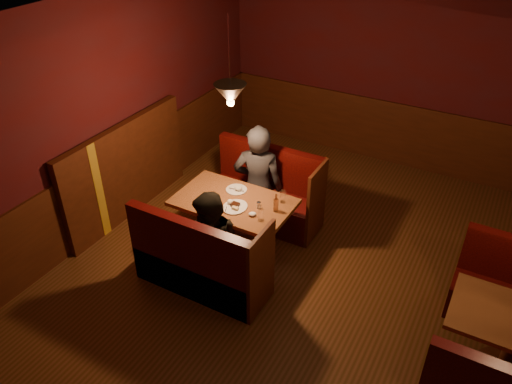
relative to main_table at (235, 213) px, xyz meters
The scene contains 6 objects.
room 1.13m from the main_table, 18.96° to the right, with size 6.02×7.02×2.92m.
main_table is the anchor object (origin of this frame).
main_bench_far 0.81m from the main_table, 88.92° to the left, with size 1.51×0.54×1.03m.
main_bench_near 0.82m from the main_table, 88.92° to the right, with size 1.51×0.54×1.03m.
diner_a 0.74m from the main_table, 95.20° to the left, with size 0.64×0.42×1.75m, color #2E2D30.
diner_b 0.65m from the main_table, 81.97° to the right, with size 0.74×0.58×1.52m, color black.
Camera 1 is at (1.31, -3.70, 4.01)m, focal length 35.00 mm.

